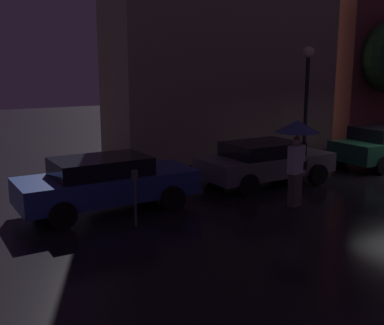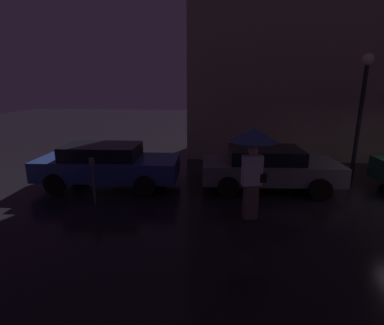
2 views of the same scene
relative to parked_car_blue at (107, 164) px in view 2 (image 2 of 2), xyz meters
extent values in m
cube|color=gray|center=(6.68, 5.20, 4.77)|extent=(9.12, 3.00, 10.96)
cube|color=navy|center=(0.04, 0.00, -0.10)|extent=(4.41, 1.81, 0.61)
cube|color=black|center=(-0.13, 0.00, 0.41)|extent=(2.31, 1.54, 0.42)
cylinder|color=black|center=(1.39, 0.83, -0.40)|extent=(0.62, 0.22, 0.62)
cylinder|color=black|center=(1.39, -0.83, -0.40)|extent=(0.62, 0.22, 0.62)
cylinder|color=black|center=(-1.31, 0.83, -0.40)|extent=(0.62, 0.22, 0.62)
cylinder|color=black|center=(-1.31, -0.83, -0.40)|extent=(0.62, 0.22, 0.62)
cube|color=slate|center=(5.05, 0.23, -0.12)|extent=(4.15, 1.91, 0.57)
cube|color=black|center=(4.89, 0.23, 0.37)|extent=(2.18, 1.62, 0.40)
cylinder|color=black|center=(6.32, 1.11, -0.40)|extent=(0.63, 0.22, 0.63)
cylinder|color=black|center=(6.32, -0.64, -0.40)|extent=(0.63, 0.22, 0.63)
cylinder|color=black|center=(3.78, 1.11, -0.40)|extent=(0.63, 0.22, 0.63)
cylinder|color=black|center=(3.78, -0.64, -0.40)|extent=(0.63, 0.22, 0.63)
cube|color=#66564C|center=(4.27, -1.98, -0.29)|extent=(0.36, 0.28, 0.85)
cube|color=white|center=(4.27, -1.98, 0.49)|extent=(0.50, 0.32, 0.71)
sphere|color=tan|center=(4.27, -1.98, 0.96)|extent=(0.23, 0.23, 0.23)
cylinder|color=black|center=(4.27, -1.98, 0.77)|extent=(0.02, 0.02, 0.83)
cone|color=navy|center=(4.27, -1.98, 1.33)|extent=(1.09, 1.09, 0.30)
cube|color=black|center=(4.53, -1.98, 0.32)|extent=(0.18, 0.14, 0.22)
cylinder|color=#4C5154|center=(0.16, -1.44, -0.19)|extent=(0.06, 0.06, 1.05)
cube|color=#4C5154|center=(0.16, -1.44, 0.45)|extent=(0.12, 0.10, 0.22)
cylinder|color=black|center=(8.36, 2.24, 1.16)|extent=(0.14, 0.14, 3.75)
sphere|color=#F9EAB7|center=(8.36, 2.24, 3.24)|extent=(0.40, 0.40, 0.40)
camera|label=1|loc=(-3.71, -10.99, 2.86)|focal=45.00mm
camera|label=2|loc=(3.50, -8.78, 2.45)|focal=28.00mm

